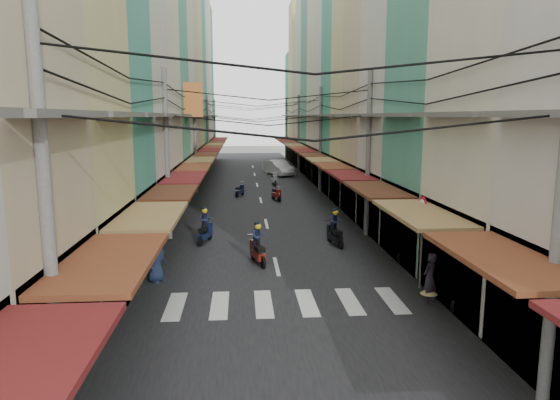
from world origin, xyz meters
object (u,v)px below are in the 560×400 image
white_car (279,175)px  market_umbrella (535,246)px  traffic_sign (422,221)px  bicycle (405,245)px

white_car → market_umbrella: market_umbrella is taller
market_umbrella → traffic_sign: (-2.31, 2.89, 0.17)m
market_umbrella → traffic_sign: 3.70m
white_car → bicycle: (3.80, -28.13, 0.00)m
market_umbrella → traffic_sign: bearing=128.5°
white_car → traffic_sign: 34.09m
traffic_sign → white_car: bearing=94.0°
bicycle → traffic_sign: traffic_sign is taller
bicycle → traffic_sign: 6.43m
market_umbrella → white_car: bearing=97.2°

